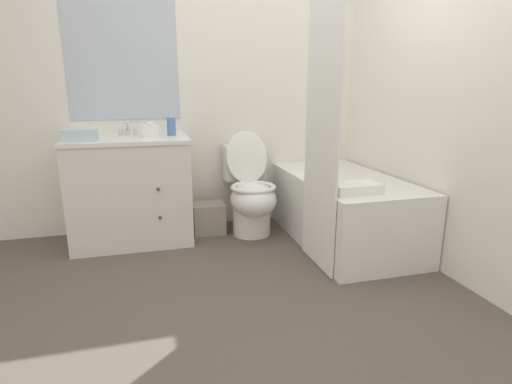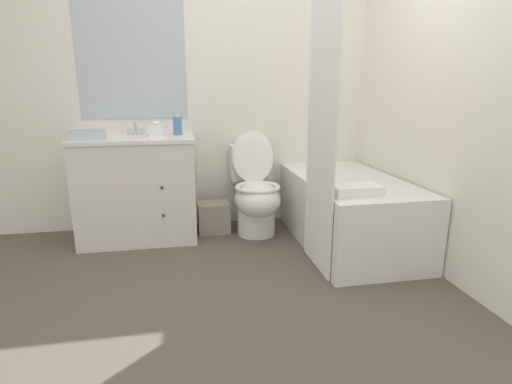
% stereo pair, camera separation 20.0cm
% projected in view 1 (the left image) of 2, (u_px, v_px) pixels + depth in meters
% --- Properties ---
extents(ground_plane, '(14.00, 14.00, 0.00)m').
position_uv_depth(ground_plane, '(276.00, 313.00, 2.19)').
color(ground_plane, brown).
extents(wall_back, '(8.00, 0.06, 2.50)m').
position_uv_depth(wall_back, '(218.00, 82.00, 3.40)').
color(wall_back, white).
rests_on(wall_back, ground_plane).
extents(wall_right, '(0.05, 2.61, 2.50)m').
position_uv_depth(wall_right, '(406.00, 81.00, 2.94)').
color(wall_right, white).
rests_on(wall_right, ground_plane).
extents(vanity_cabinet, '(0.92, 0.59, 0.83)m').
position_uv_depth(vanity_cabinet, '(131.00, 190.00, 3.14)').
color(vanity_cabinet, silver).
rests_on(vanity_cabinet, ground_plane).
extents(sink_faucet, '(0.14, 0.12, 0.12)m').
position_uv_depth(sink_faucet, '(128.00, 131.00, 3.19)').
color(sink_faucet, silver).
rests_on(sink_faucet, vanity_cabinet).
extents(toilet, '(0.37, 0.65, 0.85)m').
position_uv_depth(toilet, '(251.00, 195.00, 3.33)').
color(toilet, white).
rests_on(toilet, ground_plane).
extents(bathtub, '(0.74, 1.41, 0.53)m').
position_uv_depth(bathtub, '(343.00, 209.00, 3.18)').
color(bathtub, white).
rests_on(bathtub, ground_plane).
extents(shower_curtain, '(0.02, 0.50, 1.98)m').
position_uv_depth(shower_curtain, '(322.00, 120.00, 2.56)').
color(shower_curtain, white).
rests_on(shower_curtain, ground_plane).
extents(wastebasket, '(0.26, 0.22, 0.26)m').
position_uv_depth(wastebasket, '(209.00, 218.00, 3.39)').
color(wastebasket, gray).
rests_on(wastebasket, ground_plane).
extents(tissue_box, '(0.12, 0.14, 0.12)m').
position_uv_depth(tissue_box, '(150.00, 131.00, 3.07)').
color(tissue_box, white).
rests_on(tissue_box, vanity_cabinet).
extents(soap_dispenser, '(0.07, 0.07, 0.17)m').
position_uv_depth(soap_dispenser, '(171.00, 126.00, 3.17)').
color(soap_dispenser, '#4C7AB2').
rests_on(soap_dispenser, vanity_cabinet).
extents(hand_towel_folded, '(0.23, 0.14, 0.09)m').
position_uv_depth(hand_towel_folded, '(81.00, 135.00, 2.81)').
color(hand_towel_folded, silver).
rests_on(hand_towel_folded, vanity_cabinet).
extents(bath_towel_folded, '(0.32, 0.19, 0.06)m').
position_uv_depth(bath_towel_folded, '(356.00, 188.00, 2.62)').
color(bath_towel_folded, white).
rests_on(bath_towel_folded, bathtub).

